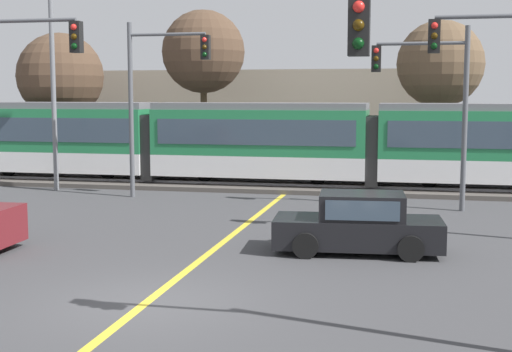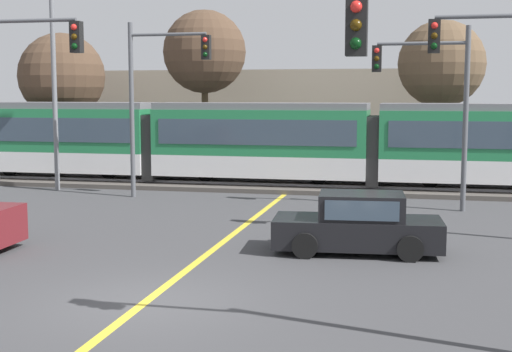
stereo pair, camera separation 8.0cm
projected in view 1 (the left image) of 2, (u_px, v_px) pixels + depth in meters
name	position (u px, v px, depth m)	size (l,w,h in m)	color
ground_plane	(146.00, 303.00, 13.73)	(200.00, 200.00, 0.00)	#3D3D3F
track_bed	(292.00, 186.00, 30.25)	(120.00, 4.00, 0.18)	#4C4742
rail_near	(289.00, 185.00, 29.53)	(120.00, 0.08, 0.10)	#939399
rail_far	(295.00, 181.00, 30.93)	(120.00, 0.08, 0.10)	#939399
light_rail_tram	(261.00, 140.00, 30.31)	(28.00, 2.64, 3.43)	silver
lane_centre_line	(226.00, 240.00, 19.63)	(0.20, 17.91, 0.01)	gold
sedan_crossing	(358.00, 225.00, 17.98)	(4.32, 2.16, 1.52)	black
traffic_light_near_right	(511.00, 99.00, 10.41)	(3.75, 0.38, 5.91)	#515459
traffic_light_far_left	(155.00, 85.00, 27.02)	(3.25, 0.38, 6.68)	#515459
traffic_light_far_right	(434.00, 92.00, 24.17)	(3.25, 0.38, 6.26)	#515459
street_lamp_west	(58.00, 73.00, 29.02)	(2.35, 0.28, 8.49)	slate
bare_tree_far_west	(60.00, 76.00, 36.01)	(4.34, 4.34, 7.05)	brown
bare_tree_west	(203.00, 52.00, 34.33)	(4.00, 4.00, 8.00)	brown
bare_tree_east	(440.00, 64.00, 32.27)	(3.93, 3.93, 7.31)	brown
building_backdrop_far	(253.00, 117.00, 41.04)	(19.74, 6.00, 5.26)	tan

